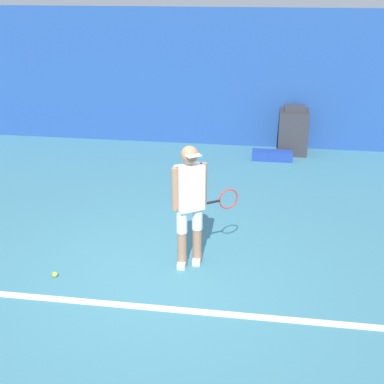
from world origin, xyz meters
The scene contains 7 objects.
ground_plane centered at (0.00, 0.00, 0.00)m, with size 24.00×24.00×0.00m, color teal.
back_wall centered at (0.00, 5.89, 1.47)m, with size 24.00×0.10×2.94m.
court_baseline centered at (0.00, -0.65, 0.01)m, with size 21.60×0.10×0.01m.
tennis_player centered at (0.39, 0.42, 0.90)m, with size 0.79×0.60×1.63m.
tennis_ball centered at (-1.25, -0.16, 0.03)m, with size 0.07×0.07×0.07m.
covered_chair centered at (1.81, 5.48, 0.48)m, with size 0.61×0.62×1.02m.
equipment_bag centered at (1.40, 4.91, 0.10)m, with size 0.82×0.27×0.20m.
Camera 1 is at (1.35, -5.69, 3.53)m, focal length 50.00 mm.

